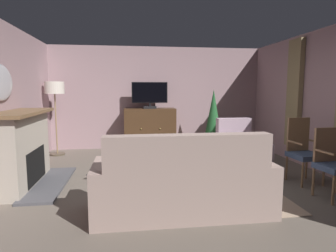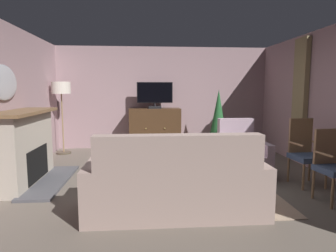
% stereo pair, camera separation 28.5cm
% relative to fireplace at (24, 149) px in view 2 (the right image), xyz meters
% --- Properties ---
extents(ground_plane, '(5.98, 6.54, 0.04)m').
position_rel_fireplace_xyz_m(ground_plane, '(2.41, -0.15, -0.58)').
color(ground_plane, '#665B51').
extents(wall_back, '(5.98, 0.10, 2.60)m').
position_rel_fireplace_xyz_m(wall_back, '(2.41, 2.87, 0.74)').
color(wall_back, gray).
rests_on(wall_back, ground_plane).
extents(curtain_panel_far, '(0.10, 0.44, 2.19)m').
position_rel_fireplace_xyz_m(curtain_panel_far, '(5.05, 0.88, 0.87)').
color(curtain_panel_far, '#8E7F56').
extents(rug_central, '(2.59, 1.96, 0.01)m').
position_rel_fireplace_xyz_m(rug_central, '(2.53, -0.68, -0.56)').
color(rug_central, tan).
rests_on(rug_central, ground_plane).
extents(fireplace, '(0.92, 1.75, 1.18)m').
position_rel_fireplace_xyz_m(fireplace, '(0.00, 0.00, 0.00)').
color(fireplace, '#4C4C51').
rests_on(fireplace, ground_plane).
extents(wall_mirror_oval, '(0.06, 0.92, 0.56)m').
position_rel_fireplace_xyz_m(wall_mirror_oval, '(-0.25, 0.00, 1.05)').
color(wall_mirror_oval, '#B2B7BF').
extents(tv_cabinet, '(1.27, 0.56, 1.05)m').
position_rel_fireplace_xyz_m(tv_cabinet, '(2.18, 2.52, -0.06)').
color(tv_cabinet, black).
rests_on(tv_cabinet, ground_plane).
extents(television, '(0.88, 0.20, 0.65)m').
position_rel_fireplace_xyz_m(television, '(2.18, 2.47, 0.83)').
color(television, black).
rests_on(television, tv_cabinet).
extents(coffee_table, '(1.05, 0.50, 0.46)m').
position_rel_fireplace_xyz_m(coffee_table, '(2.21, -0.20, -0.17)').
color(coffee_table, '#4C331E').
rests_on(coffee_table, ground_plane).
extents(tv_remote, '(0.18, 0.08, 0.02)m').
position_rel_fireplace_xyz_m(tv_remote, '(2.36, -0.27, -0.10)').
color(tv_remote, black).
rests_on(tv_remote, coffee_table).
extents(sofa_floral, '(2.16, 0.88, 1.02)m').
position_rel_fireplace_xyz_m(sofa_floral, '(2.30, -1.38, -0.23)').
color(sofa_floral, '#A3897F').
rests_on(sofa_floral, ground_plane).
extents(armchair_near_window, '(0.89, 0.82, 0.99)m').
position_rel_fireplace_xyz_m(armchair_near_window, '(3.59, 0.16, -0.25)').
color(armchair_near_window, '#AD93A3').
rests_on(armchair_near_window, ground_plane).
extents(side_chair_beside_plant, '(0.50, 0.47, 0.98)m').
position_rel_fireplace_xyz_m(side_chair_beside_plant, '(4.48, -1.12, -0.04)').
color(side_chair_beside_plant, '#42567A').
rests_on(side_chair_beside_plant, ground_plane).
extents(side_chair_tucked_against_wall, '(0.47, 0.50, 1.05)m').
position_rel_fireplace_xyz_m(side_chair_tucked_against_wall, '(4.48, -0.39, -0.03)').
color(side_chair_tucked_against_wall, '#42567A').
rests_on(side_chair_tucked_against_wall, ground_plane).
extents(potted_plant_leafy_by_curtain, '(0.44, 0.44, 1.52)m').
position_rel_fireplace_xyz_m(potted_plant_leafy_by_curtain, '(3.68, 2.01, 0.25)').
color(potted_plant_leafy_by_curtain, beige).
rests_on(potted_plant_leafy_by_curtain, ground_plane).
extents(cat, '(0.36, 0.60, 0.22)m').
position_rel_fireplace_xyz_m(cat, '(1.15, 0.50, -0.46)').
color(cat, '#2D2D33').
rests_on(cat, ground_plane).
extents(floor_lamp, '(0.43, 0.43, 1.69)m').
position_rel_fireplace_xyz_m(floor_lamp, '(0.00, 2.21, 0.85)').
color(floor_lamp, '#4C4233').
rests_on(floor_lamp, ground_plane).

